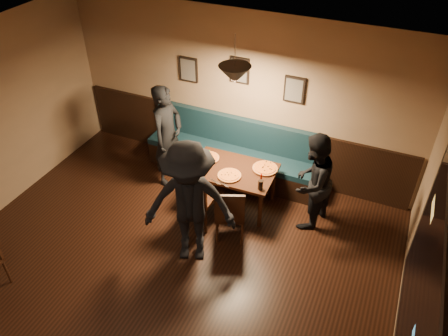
% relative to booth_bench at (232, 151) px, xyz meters
% --- Properties ---
extents(floor, '(7.00, 7.00, 0.00)m').
position_rel_booth_bench_xyz_m(floor, '(0.00, -3.20, -0.50)').
color(floor, black).
rests_on(floor, ground).
extents(ceiling, '(7.00, 7.00, 0.00)m').
position_rel_booth_bench_xyz_m(ceiling, '(0.00, -3.20, 2.30)').
color(ceiling, silver).
rests_on(ceiling, ground).
extents(wall_back, '(6.00, 0.00, 6.00)m').
position_rel_booth_bench_xyz_m(wall_back, '(0.00, 0.30, 0.90)').
color(wall_back, '#8C704F').
rests_on(wall_back, ground).
extents(wainscot, '(5.88, 0.06, 1.00)m').
position_rel_booth_bench_xyz_m(wainscot, '(0.00, 0.27, 0.00)').
color(wainscot, black).
rests_on(wainscot, ground).
extents(booth_bench, '(3.00, 0.60, 1.00)m').
position_rel_booth_bench_xyz_m(booth_bench, '(0.00, 0.00, 0.00)').
color(booth_bench, '#0F232D').
rests_on(booth_bench, ground).
extents(window_frame, '(0.06, 2.56, 1.86)m').
position_rel_booth_bench_xyz_m(window_frame, '(2.96, -2.70, 1.00)').
color(window_frame, black).
rests_on(window_frame, wall_right).
extents(window_glass, '(0.00, 2.40, 2.40)m').
position_rel_booth_bench_xyz_m(window_glass, '(2.93, -2.70, 1.00)').
color(window_glass, black).
rests_on(window_glass, wall_right).
extents(picture_left, '(0.32, 0.04, 0.42)m').
position_rel_booth_bench_xyz_m(picture_left, '(-0.90, 0.27, 1.20)').
color(picture_left, black).
rests_on(picture_left, wall_back).
extents(picture_center, '(0.32, 0.04, 0.42)m').
position_rel_booth_bench_xyz_m(picture_center, '(0.00, 0.27, 1.35)').
color(picture_center, black).
rests_on(picture_center, wall_back).
extents(picture_right, '(0.32, 0.04, 0.42)m').
position_rel_booth_bench_xyz_m(picture_right, '(0.90, 0.27, 1.20)').
color(picture_right, black).
rests_on(picture_right, wall_back).
extents(pendant_lamp, '(0.44, 0.44, 0.25)m').
position_rel_booth_bench_xyz_m(pendant_lamp, '(0.32, -0.70, 1.75)').
color(pendant_lamp, black).
rests_on(pendant_lamp, ceiling).
extents(dining_table, '(1.31, 0.86, 0.69)m').
position_rel_booth_bench_xyz_m(dining_table, '(0.32, -0.70, -0.16)').
color(dining_table, black).
rests_on(dining_table, floor).
extents(chair_near_left, '(0.46, 0.46, 1.02)m').
position_rel_booth_bench_xyz_m(chair_near_left, '(0.03, -1.29, 0.01)').
color(chair_near_left, '#321F0D').
rests_on(chair_near_left, floor).
extents(chair_near_right, '(0.54, 0.54, 0.94)m').
position_rel_booth_bench_xyz_m(chair_near_right, '(0.56, -1.39, -0.03)').
color(chair_near_right, black).
rests_on(chair_near_right, floor).
extents(diner_left, '(0.48, 0.68, 1.77)m').
position_rel_booth_bench_xyz_m(diner_left, '(-0.90, -0.56, 0.39)').
color(diner_left, black).
rests_on(diner_left, floor).
extents(diner_right, '(0.77, 0.89, 1.56)m').
position_rel_booth_bench_xyz_m(diner_right, '(1.53, -0.65, 0.28)').
color(diner_right, black).
rests_on(diner_right, floor).
extents(diner_front, '(1.38, 1.07, 1.87)m').
position_rel_booth_bench_xyz_m(diner_front, '(0.22, -1.94, 0.44)').
color(diner_front, black).
rests_on(diner_front, floor).
extents(pizza_a, '(0.43, 0.43, 0.04)m').
position_rel_booth_bench_xyz_m(pizza_a, '(-0.15, -0.62, 0.21)').
color(pizza_a, orange).
rests_on(pizza_a, dining_table).
extents(pizza_b, '(0.39, 0.39, 0.04)m').
position_rel_booth_bench_xyz_m(pizza_b, '(0.34, -0.90, 0.21)').
color(pizza_b, orange).
rests_on(pizza_b, dining_table).
extents(pizza_c, '(0.39, 0.39, 0.04)m').
position_rel_booth_bench_xyz_m(pizza_c, '(0.77, -0.52, 0.21)').
color(pizza_c, '#C38024').
rests_on(pizza_c, dining_table).
extents(soda_glass, '(0.07, 0.07, 0.15)m').
position_rel_booth_bench_xyz_m(soda_glass, '(0.86, -0.98, 0.26)').
color(soda_glass, black).
rests_on(soda_glass, dining_table).
extents(tabasco_bottle, '(0.03, 0.03, 0.13)m').
position_rel_booth_bench_xyz_m(tabasco_bottle, '(0.80, -0.78, 0.25)').
color(tabasco_bottle, maroon).
rests_on(tabasco_bottle, dining_table).
extents(napkin_a, '(0.23, 0.23, 0.01)m').
position_rel_booth_bench_xyz_m(napkin_a, '(-0.24, -0.50, 0.19)').
color(napkin_a, '#1F7526').
rests_on(napkin_a, dining_table).
extents(napkin_b, '(0.18, 0.18, 0.01)m').
position_rel_booth_bench_xyz_m(napkin_b, '(-0.19, -0.94, 0.19)').
color(napkin_b, '#1D6F2D').
rests_on(napkin_b, dining_table).
extents(cutlery_set, '(0.17, 0.08, 0.00)m').
position_rel_booth_bench_xyz_m(cutlery_set, '(0.26, -1.10, 0.19)').
color(cutlery_set, silver).
rests_on(cutlery_set, dining_table).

